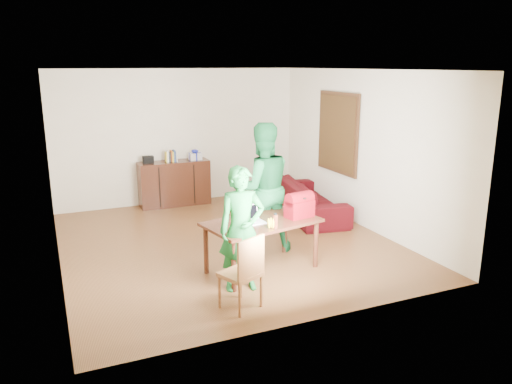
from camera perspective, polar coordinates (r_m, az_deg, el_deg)
name	(u,v)px	position (r m, az deg, el deg)	size (l,w,h in m)	color
room	(223,161)	(7.83, -3.76, 3.56)	(5.20, 5.70, 2.90)	#452611
table	(262,227)	(6.81, 0.67, -4.01)	(1.67, 1.15, 0.71)	black
chair	(241,287)	(5.91, -1.71, -10.78)	(0.53, 0.52, 0.90)	brown
person_near	(242,229)	(6.20, -1.67, -4.27)	(0.58, 0.38, 1.59)	#156126
person_far	(262,188)	(7.46, 0.68, 0.47)	(0.95, 0.74, 1.96)	#145E2D
laptop	(253,220)	(6.67, -0.37, -3.22)	(0.33, 0.25, 0.22)	white
bananas	(271,226)	(6.48, 1.77, -3.92)	(0.14, 0.09, 0.05)	gold
bottle	(275,221)	(6.47, 2.23, -3.28)	(0.07, 0.07, 0.20)	#5D2615
red_bag	(299,207)	(6.93, 4.99, -1.75)	(0.38, 0.22, 0.28)	maroon
sofa	(309,199)	(9.45, 6.05, -0.76)	(2.18, 0.85, 0.64)	#3E0808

